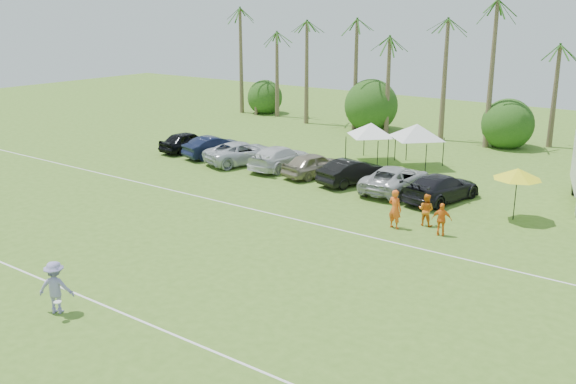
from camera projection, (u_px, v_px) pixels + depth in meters
The scene contains 28 objects.
ground at pixel (0, 300), 23.55m from camera, with size 120.00×120.00×0.00m, color #497121.
field_lines at pixel (162, 239), 29.71m from camera, with size 80.00×12.10×0.01m.
palm_tree_0 at pixel (232, 37), 63.36m from camera, with size 2.40×2.40×8.90m.
palm_tree_1 at pixel (271, 29), 60.25m from camera, with size 2.40×2.40×9.90m.
palm_tree_2 at pixel (315, 20), 57.15m from camera, with size 2.40×2.40×10.90m.
palm_tree_3 at pixel (354, 10), 54.62m from camera, with size 2.40×2.40×11.90m.
palm_tree_4 at pixel (395, 43), 53.04m from camera, with size 2.40×2.40×8.90m.
palm_tree_5 at pixel (441, 33), 50.51m from camera, with size 2.40×2.40×9.90m.
palm_tree_6 at pixel (492, 23), 47.97m from camera, with size 2.40×2.40×10.90m.
palm_tree_7 at pixel (548, 11), 45.44m from camera, with size 2.40×2.40×11.90m.
bush_tree_0 at pixel (262, 96), 63.99m from camera, with size 4.00×4.00×4.00m.
bush_tree_1 at pixel (377, 108), 56.54m from camera, with size 4.00×4.00×4.00m.
bush_tree_2 at pixel (513, 122), 49.66m from camera, with size 4.00×4.00×4.00m.
sideline_player_a at pixel (395, 209), 30.95m from camera, with size 0.70×0.46×1.93m, color #F45A1B.
sideline_player_b at pixel (426, 210), 31.35m from camera, with size 0.78×0.61×1.61m, color orange.
sideline_player_c at pixel (442, 220), 29.96m from camera, with size 0.93×0.39×1.59m, color orange.
canopy_tent_left at pixel (371, 123), 43.91m from camera, with size 3.88×3.88×3.15m.
canopy_tent_right at pixel (417, 124), 42.30m from camera, with size 4.20×4.20×3.41m.
market_umbrella at pixel (518, 174), 31.76m from camera, with size 2.40×2.40×2.68m.
frisbee_player at pixel (56, 287), 22.35m from camera, with size 1.42×1.26×1.91m.
parked_car_0 at pixel (187, 142), 47.44m from camera, with size 1.79×4.45×1.52m, color black.
parked_car_1 at pixel (215, 147), 45.66m from camera, with size 1.60×4.60×1.52m, color black.
parked_car_2 at pixel (244, 153), 43.81m from camera, with size 2.51×5.45×1.52m, color silver.
parked_car_3 at pixel (280, 158), 42.41m from camera, with size 2.12×5.22×1.52m, color silver.
parked_car_4 at pixel (314, 164), 40.55m from camera, with size 1.79×4.45×1.52m, color gray.
parked_car_5 at pixel (352, 172), 38.78m from camera, with size 1.60×4.60×1.52m, color black.
parked_car_6 at pixel (396, 179), 37.15m from camera, with size 2.51×5.45×1.52m, color #B0B0B1.
parked_car_7 at pixel (441, 188), 35.36m from camera, with size 2.12×5.22×1.52m, color black.
Camera 1 is at (21.35, -10.92, 10.37)m, focal length 40.00 mm.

